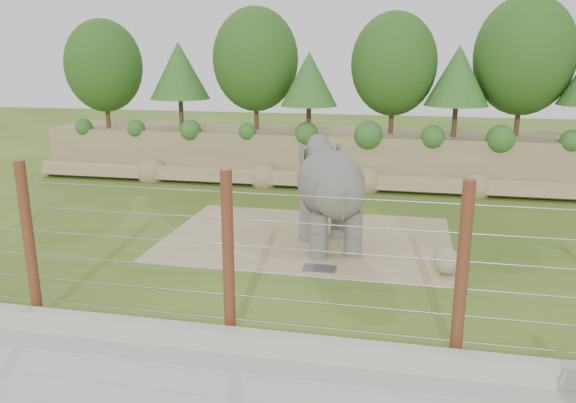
# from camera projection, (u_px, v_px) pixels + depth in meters

# --- Properties ---
(ground) EXTENTS (90.00, 90.00, 0.00)m
(ground) POSITION_uv_depth(u_px,v_px,m) (275.00, 268.00, 17.24)
(ground) COLOR #355516
(ground) RESTS_ON ground
(back_embankment) EXTENTS (30.00, 5.52, 8.77)m
(back_embankment) POSITION_uv_depth(u_px,v_px,m) (343.00, 103.00, 28.10)
(back_embankment) COLOR #887053
(back_embankment) RESTS_ON ground
(dirt_patch) EXTENTS (10.00, 7.00, 0.02)m
(dirt_patch) POSITION_uv_depth(u_px,v_px,m) (307.00, 238.00, 19.98)
(dirt_patch) COLOR #9C8B63
(dirt_patch) RESTS_ON ground
(drain_grate) EXTENTS (1.00, 0.60, 0.03)m
(drain_grate) POSITION_uv_depth(u_px,v_px,m) (320.00, 268.00, 17.14)
(drain_grate) COLOR #262628
(drain_grate) RESTS_ON dirt_patch
(elephant) EXTENTS (3.26, 4.70, 3.50)m
(elephant) POSITION_uv_depth(u_px,v_px,m) (330.00, 198.00, 18.60)
(elephant) COLOR #635C58
(elephant) RESTS_ON ground
(stone_ball) EXTENTS (0.79, 0.79, 0.79)m
(stone_ball) POSITION_uv_depth(u_px,v_px,m) (447.00, 261.00, 16.65)
(stone_ball) COLOR gray
(stone_ball) RESTS_ON dirt_patch
(retaining_wall) EXTENTS (26.00, 0.35, 0.50)m
(retaining_wall) POSITION_uv_depth(u_px,v_px,m) (224.00, 339.00, 12.45)
(retaining_wall) COLOR beige
(retaining_wall) RESTS_ON ground
(walkway) EXTENTS (26.00, 4.00, 0.01)m
(walkway) POSITION_uv_depth(u_px,v_px,m) (191.00, 402.00, 10.62)
(walkway) COLOR beige
(walkway) RESTS_ON ground
(barrier_fence) EXTENTS (20.26, 0.26, 4.00)m
(barrier_fence) POSITION_uv_depth(u_px,v_px,m) (228.00, 257.00, 12.47)
(barrier_fence) COLOR #592719
(barrier_fence) RESTS_ON ground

